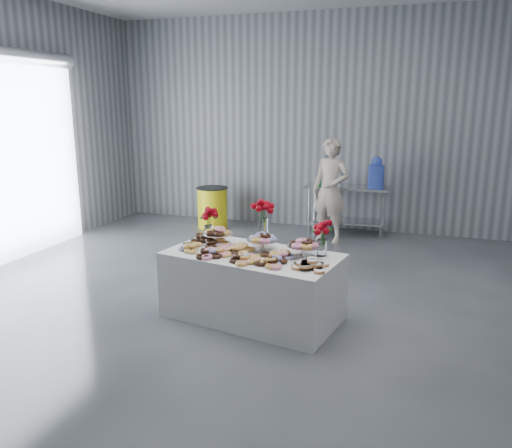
# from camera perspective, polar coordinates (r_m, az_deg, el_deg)

# --- Properties ---
(ground) EXTENTS (9.00, 9.00, 0.00)m
(ground) POSITION_cam_1_polar(r_m,az_deg,el_deg) (5.84, -2.97, -10.33)
(ground) COLOR #393C41
(ground) RESTS_ON ground
(room_walls) EXTENTS (8.04, 9.04, 4.02)m
(room_walls) POSITION_cam_1_polar(r_m,az_deg,el_deg) (5.51, -5.82, 16.35)
(room_walls) COLOR gray
(room_walls) RESTS_ON ground
(display_table) EXTENTS (2.05, 1.33, 0.75)m
(display_table) POSITION_cam_1_polar(r_m,az_deg,el_deg) (5.66, -0.41, -7.03)
(display_table) COLOR white
(display_table) RESTS_ON ground
(prep_table) EXTENTS (1.50, 0.60, 0.90)m
(prep_table) POSITION_cam_1_polar(r_m,az_deg,el_deg) (9.32, 10.32, 2.61)
(prep_table) COLOR silver
(prep_table) RESTS_ON ground
(donut_mounds) EXTENTS (1.92, 1.11, 0.09)m
(donut_mounds) POSITION_cam_1_polar(r_m,az_deg,el_deg) (5.48, -0.58, -3.09)
(donut_mounds) COLOR #E4AB53
(donut_mounds) RESTS_ON display_table
(cake_stand_left) EXTENTS (0.36, 0.36, 0.17)m
(cake_stand_left) POSITION_cam_1_polar(r_m,az_deg,el_deg) (5.90, -4.37, -0.95)
(cake_stand_left) COLOR silver
(cake_stand_left) RESTS_ON display_table
(cake_stand_mid) EXTENTS (0.36, 0.36, 0.17)m
(cake_stand_mid) POSITION_cam_1_polar(r_m,az_deg,el_deg) (5.60, 0.78, -1.71)
(cake_stand_mid) COLOR silver
(cake_stand_mid) RESTS_ON display_table
(cake_stand_right) EXTENTS (0.36, 0.36, 0.17)m
(cake_stand_right) POSITION_cam_1_polar(r_m,az_deg,el_deg) (5.39, 5.48, -2.38)
(cake_stand_right) COLOR silver
(cake_stand_right) RESTS_ON display_table
(danish_pile) EXTENTS (0.48, 0.48, 0.11)m
(danish_pile) POSITION_cam_1_polar(r_m,az_deg,el_deg) (5.08, 6.18, -4.42)
(danish_pile) COLOR silver
(danish_pile) RESTS_ON display_table
(bouquet_left) EXTENTS (0.26, 0.26, 0.42)m
(bouquet_left) POSITION_cam_1_polar(r_m,az_deg,el_deg) (6.05, -5.47, 0.92)
(bouquet_left) COLOR white
(bouquet_left) RESTS_ON display_table
(bouquet_right) EXTENTS (0.26, 0.26, 0.42)m
(bouquet_right) POSITION_cam_1_polar(r_m,az_deg,el_deg) (5.43, 7.60, -0.61)
(bouquet_right) COLOR white
(bouquet_right) RESTS_ON display_table
(bouquet_center) EXTENTS (0.26, 0.26, 0.57)m
(bouquet_center) POSITION_cam_1_polar(r_m,az_deg,el_deg) (5.76, 0.85, 1.18)
(bouquet_center) COLOR silver
(bouquet_center) RESTS_ON display_table
(water_jug) EXTENTS (0.28, 0.28, 0.55)m
(water_jug) POSITION_cam_1_polar(r_m,az_deg,el_deg) (9.18, 13.56, 5.64)
(water_jug) COLOR #415FDF
(water_jug) RESTS_ON prep_table
(drink_bottles) EXTENTS (0.54, 0.08, 0.27)m
(drink_bottles) POSITION_cam_1_polar(r_m,az_deg,el_deg) (9.20, 8.36, 5.17)
(drink_bottles) COLOR #268C33
(drink_bottles) RESTS_ON prep_table
(person) EXTENTS (0.75, 0.59, 1.81)m
(person) POSITION_cam_1_polar(r_m,az_deg,el_deg) (8.72, 8.49, 3.82)
(person) COLOR #CC8C93
(person) RESTS_ON ground
(trash_barrel) EXTENTS (0.61, 0.61, 0.79)m
(trash_barrel) POSITION_cam_1_polar(r_m,az_deg,el_deg) (9.74, -5.01, 1.92)
(trash_barrel) COLOR yellow
(trash_barrel) RESTS_ON ground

